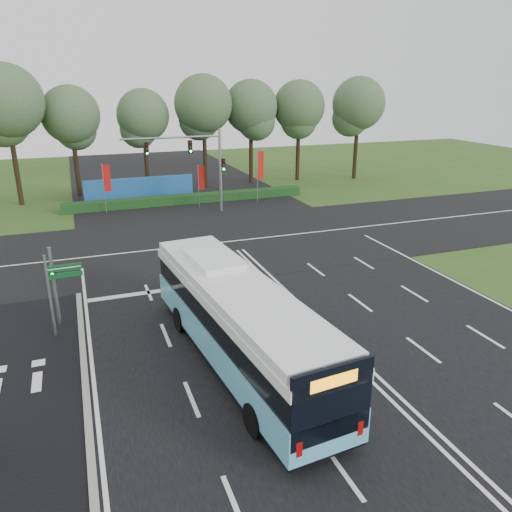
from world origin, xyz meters
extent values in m
plane|color=#30511B|center=(0.00, 0.00, 0.00)|extent=(120.00, 120.00, 0.00)
cube|color=black|center=(0.00, 0.00, 0.02)|extent=(20.00, 120.00, 0.04)
cube|color=black|center=(0.00, 12.00, 0.03)|extent=(120.00, 14.00, 0.05)
cube|color=black|center=(-12.50, -3.00, 0.03)|extent=(5.00, 18.00, 0.06)
cube|color=gray|center=(-10.10, -3.00, 0.06)|extent=(0.25, 18.00, 0.12)
cube|color=#59B0D0|center=(-4.27, -3.27, 1.16)|extent=(3.94, 13.19, 1.19)
cube|color=black|center=(-4.27, -3.27, 0.62)|extent=(3.90, 13.12, 0.32)
cube|color=black|center=(-4.27, -3.27, 2.24)|extent=(3.81, 12.98, 1.03)
cube|color=white|center=(-4.27, -3.27, 2.89)|extent=(3.94, 13.19, 0.38)
cube|color=white|center=(-4.27, -3.27, 3.27)|extent=(3.83, 12.67, 0.38)
cube|color=white|center=(-4.53, -0.58, 3.59)|extent=(2.03, 3.40, 0.27)
cube|color=black|center=(-3.65, -9.68, 2.29)|extent=(2.62, 0.37, 2.38)
cube|color=orange|center=(-3.65, -9.72, 3.05)|extent=(1.51, 0.20, 0.38)
cylinder|color=black|center=(-5.89, 0.27, 0.56)|extent=(0.41, 1.15, 1.13)
cylinder|color=black|center=(-3.35, 0.51, 0.56)|extent=(0.41, 1.15, 1.13)
cylinder|color=black|center=(-5.14, -7.49, 0.56)|extent=(0.41, 1.15, 1.13)
cylinder|color=black|center=(-2.61, -7.25, 0.56)|extent=(0.41, 1.15, 1.13)
cylinder|color=gray|center=(-11.01, 2.79, 1.89)|extent=(0.15, 0.15, 3.78)
cube|color=black|center=(-11.01, 2.61, 2.59)|extent=(0.36, 0.30, 0.43)
sphere|color=#19F233|center=(-11.01, 2.51, 2.59)|extent=(0.15, 0.15, 0.15)
cylinder|color=gray|center=(-11.18, 1.62, 1.91)|extent=(0.11, 0.11, 3.82)
cube|color=#0C451B|center=(-10.46, 1.66, 3.15)|extent=(1.43, 0.14, 0.29)
cube|color=#0C451B|center=(-10.46, 1.66, 2.82)|extent=(1.43, 0.14, 0.21)
cube|color=white|center=(-10.46, 1.63, 3.15)|extent=(1.33, 0.09, 0.04)
cylinder|color=gray|center=(-7.35, 23.35, 2.10)|extent=(0.07, 0.07, 4.20)
cube|color=red|center=(-7.05, 23.29, 2.98)|extent=(0.56, 0.15, 2.24)
cylinder|color=gray|center=(0.49, 22.23, 1.91)|extent=(0.06, 0.06, 3.83)
cube|color=red|center=(0.76, 22.16, 2.72)|extent=(0.51, 0.16, 2.04)
cylinder|color=gray|center=(6.09, 22.58, 2.40)|extent=(0.07, 0.07, 4.79)
cube|color=red|center=(6.43, 22.67, 3.41)|extent=(0.63, 0.20, 2.56)
cylinder|color=gray|center=(2.00, 20.50, 3.50)|extent=(0.24, 0.24, 7.00)
cylinder|color=gray|center=(-2.00, 20.50, 6.40)|extent=(8.00, 0.16, 0.16)
cube|color=black|center=(-0.50, 20.50, 5.60)|extent=(0.32, 0.28, 1.05)
cube|color=black|center=(-4.00, 20.50, 5.60)|extent=(0.32, 0.28, 1.05)
cube|color=black|center=(2.25, 20.50, 4.00)|extent=(0.32, 0.28, 1.05)
cube|color=#143613|center=(0.00, 24.50, 0.40)|extent=(22.00, 1.20, 0.80)
cube|color=#1C5498|center=(-4.00, 27.00, 1.10)|extent=(10.00, 0.30, 2.20)
cylinder|color=black|center=(-14.36, 29.12, 4.30)|extent=(0.44, 0.44, 8.59)
sphere|color=#375431|center=(-14.36, 29.12, 9.05)|extent=(6.33, 6.33, 6.33)
cylinder|color=black|center=(-9.28, 31.25, 3.65)|extent=(0.44, 0.44, 7.30)
sphere|color=#375431|center=(-9.28, 31.25, 7.68)|extent=(5.38, 5.38, 5.38)
cylinder|color=black|center=(-2.47, 32.33, 3.52)|extent=(0.44, 0.44, 7.04)
sphere|color=#375431|center=(-2.47, 32.33, 7.42)|extent=(5.19, 5.19, 5.19)
cylinder|color=black|center=(3.51, 31.46, 4.01)|extent=(0.44, 0.44, 8.01)
sphere|color=#375431|center=(3.51, 31.46, 8.43)|extent=(5.90, 5.90, 5.90)
cylinder|color=black|center=(8.76, 31.81, 3.82)|extent=(0.44, 0.44, 7.65)
sphere|color=#375431|center=(8.76, 31.81, 8.05)|extent=(5.64, 5.64, 5.64)
cylinder|color=black|center=(14.22, 31.52, 3.81)|extent=(0.44, 0.44, 7.62)
sphere|color=#375431|center=(14.22, 31.52, 8.02)|extent=(5.61, 5.61, 5.61)
cylinder|color=black|center=(20.73, 30.06, 3.93)|extent=(0.44, 0.44, 7.86)
sphere|color=#375431|center=(20.73, 30.06, 8.28)|extent=(5.79, 5.79, 5.79)
camera|label=1|loc=(-9.61, -19.85, 10.72)|focal=35.00mm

